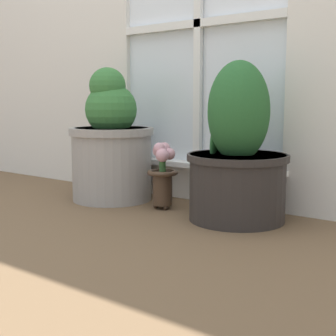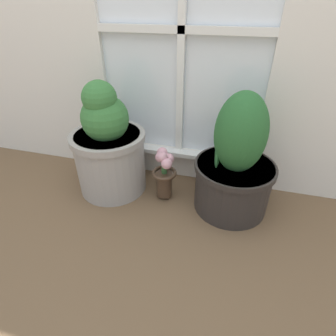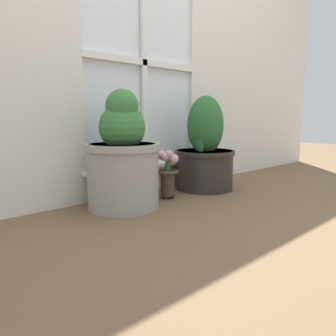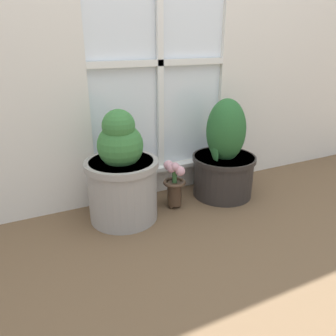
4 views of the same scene
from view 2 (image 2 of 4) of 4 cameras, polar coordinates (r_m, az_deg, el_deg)
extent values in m
plane|color=brown|center=(1.30, -3.16, -13.51)|extent=(10.00, 10.00, 0.00)
cube|color=silver|center=(1.63, 2.39, 1.68)|extent=(0.86, 0.05, 0.18)
cube|color=white|center=(1.41, 3.28, 27.98)|extent=(0.86, 0.02, 1.27)
cube|color=white|center=(1.38, 3.00, 27.88)|extent=(0.04, 0.02, 1.27)
cube|color=white|center=(1.38, 3.00, 27.88)|extent=(0.86, 0.02, 0.04)
cube|color=white|center=(1.55, 2.07, 3.34)|extent=(0.92, 0.06, 0.02)
cylinder|color=#9E9993|center=(1.50, -12.29, 1.37)|extent=(0.38, 0.38, 0.34)
cylinder|color=#9E9993|center=(1.42, -13.02, 6.66)|extent=(0.40, 0.40, 0.03)
cylinder|color=#38281E|center=(1.42, -13.08, 7.10)|extent=(0.35, 0.35, 0.01)
sphere|color=#387538|center=(1.38, -13.55, 10.43)|extent=(0.24, 0.24, 0.24)
sphere|color=#387538|center=(1.34, -14.72, 14.52)|extent=(0.17, 0.17, 0.17)
ellipsoid|color=#387538|center=(1.39, -10.46, 10.35)|extent=(0.10, 0.14, 0.15)
cylinder|color=#2D2826|center=(1.38, 13.74, -3.82)|extent=(0.37, 0.37, 0.26)
cylinder|color=#2D2826|center=(1.32, 14.41, 0.30)|extent=(0.40, 0.40, 0.03)
cylinder|color=#38281E|center=(1.31, 14.46, 0.60)|extent=(0.34, 0.34, 0.01)
ellipsoid|color=#28602D|center=(1.23, 15.54, 7.23)|extent=(0.24, 0.24, 0.39)
ellipsoid|color=#28602D|center=(1.27, 11.01, 4.73)|extent=(0.04, 0.16, 0.23)
sphere|color=#473323|center=(1.50, -0.45, -5.14)|extent=(0.02, 0.02, 0.02)
sphere|color=#473323|center=(1.47, -1.98, -6.06)|extent=(0.02, 0.02, 0.02)
sphere|color=#473323|center=(1.46, 0.08, -6.42)|extent=(0.02, 0.02, 0.02)
cylinder|color=#473323|center=(1.43, -0.81, -3.41)|extent=(0.09, 0.09, 0.14)
torus|color=#473323|center=(1.39, -0.83, -1.07)|extent=(0.14, 0.14, 0.02)
cylinder|color=#386633|center=(1.37, -0.85, 0.28)|extent=(0.03, 0.03, 0.08)
sphere|color=#DB9EAD|center=(1.34, -0.86, 2.29)|extent=(0.05, 0.05, 0.05)
sphere|color=#DB9EAD|center=(1.36, 0.09, 2.12)|extent=(0.05, 0.05, 0.05)
sphere|color=#DB9EAD|center=(1.37, -1.28, 3.33)|extent=(0.06, 0.06, 0.06)
sphere|color=#DB9EAD|center=(1.35, -1.66, 2.38)|extent=(0.05, 0.05, 0.05)
sphere|color=#DB9EAD|center=(1.32, -1.28, 2.42)|extent=(0.05, 0.05, 0.05)
sphere|color=#DB9EAD|center=(1.32, -0.38, 0.96)|extent=(0.06, 0.06, 0.06)
camera|label=1|loc=(1.13, 113.85, -44.12)|focal=50.00mm
camera|label=3|loc=(1.72, -77.00, -10.32)|focal=35.00mm
camera|label=4|loc=(1.21, -96.26, -3.27)|focal=35.00mm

